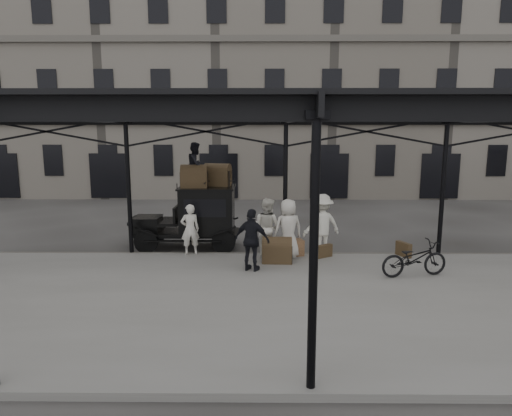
{
  "coord_description": "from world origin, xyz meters",
  "views": [
    {
      "loc": [
        -0.8,
        -12.39,
        4.18
      ],
      "look_at": [
        -0.93,
        1.6,
        1.7
      ],
      "focal_mm": 32.0,
      "sensor_mm": 36.0,
      "label": 1
    }
  ],
  "objects": [
    {
      "name": "porter_right",
      "position": [
        1.16,
        1.8,
        1.13
      ],
      "size": [
        1.45,
        1.15,
        1.96
      ],
      "primitive_type": "imported",
      "rotation": [
        0.0,
        0.0,
        3.52
      ],
      "color": "silver",
      "rests_on": "platform"
    },
    {
      "name": "building_frontage",
      "position": [
        0.0,
        18.0,
        7.0
      ],
      "size": [
        64.0,
        8.0,
        14.0
      ],
      "primitive_type": "cube",
      "color": "slate",
      "rests_on": "ground"
    },
    {
      "name": "bicycle",
      "position": [
        3.41,
        -0.34,
        0.65
      ],
      "size": [
        1.99,
        1.03,
        0.99
      ],
      "primitive_type": "imported",
      "rotation": [
        0.0,
        0.0,
        1.78
      ],
      "color": "black",
      "rests_on": "platform"
    },
    {
      "name": "porter_roof",
      "position": [
        -2.97,
        3.01,
        2.93
      ],
      "size": [
        0.7,
        0.83,
        1.51
      ],
      "primitive_type": "imported",
      "rotation": [
        0.0,
        0.0,
        1.37
      ],
      "color": "black",
      "rests_on": "taxi"
    },
    {
      "name": "steamer_trunk_roof_far",
      "position": [
        -2.27,
        3.31,
        2.5
      ],
      "size": [
        0.98,
        0.73,
        0.65
      ],
      "primitive_type": null,
      "rotation": [
        0.0,
        0.0,
        -0.24
      ],
      "color": "#493B22",
      "rests_on": "taxi"
    },
    {
      "name": "porter_left",
      "position": [
        -3.04,
        1.8,
        0.97
      ],
      "size": [
        0.68,
        0.54,
        1.63
      ],
      "primitive_type": "imported",
      "rotation": [
        0.0,
        0.0,
        3.41
      ],
      "color": "silver",
      "rests_on": "platform"
    },
    {
      "name": "porter_official",
      "position": [
        -1.03,
        0.12,
        1.04
      ],
      "size": [
        1.13,
        0.79,
        1.78
      ],
      "primitive_type": "imported",
      "rotation": [
        0.0,
        0.0,
        2.76
      ],
      "color": "black",
      "rests_on": "platform"
    },
    {
      "name": "canopy",
      "position": [
        0.0,
        -1.72,
        4.6
      ],
      "size": [
        22.5,
        9.0,
        4.74
      ],
      "color": "black",
      "rests_on": "ground"
    },
    {
      "name": "suitcase_upright",
      "position": [
        3.74,
        1.62,
        0.38
      ],
      "size": [
        0.38,
        0.61,
        0.45
      ],
      "primitive_type": "cube",
      "rotation": [
        0.0,
        0.0,
        0.41
      ],
      "color": "#493B22",
      "rests_on": "platform"
    },
    {
      "name": "steamer_trunk_roof_near",
      "position": [
        -3.02,
        2.86,
        2.5
      ],
      "size": [
        0.91,
        0.58,
        0.64
      ],
      "primitive_type": null,
      "rotation": [
        0.0,
        0.0,
        0.05
      ],
      "color": "#493B22",
      "rests_on": "taxi"
    },
    {
      "name": "platform",
      "position": [
        0.0,
        -2.0,
        0.07
      ],
      "size": [
        28.0,
        8.0,
        0.15
      ],
      "primitive_type": "cube",
      "color": "slate",
      "rests_on": "ground"
    },
    {
      "name": "suitcase_flat",
      "position": [
        1.2,
        1.48,
        0.35
      ],
      "size": [
        0.59,
        0.45,
        0.4
      ],
      "primitive_type": "cube",
      "rotation": [
        0.0,
        0.0,
        0.57
      ],
      "color": "#493B22",
      "rests_on": "platform"
    },
    {
      "name": "porter_midleft",
      "position": [
        -0.58,
        1.6,
        1.08
      ],
      "size": [
        1.15,
        1.11,
        1.86
      ],
      "primitive_type": "imported",
      "rotation": [
        0.0,
        0.0,
        2.49
      ],
      "color": "silver",
      "rests_on": "platform"
    },
    {
      "name": "porter_centre",
      "position": [
        0.07,
        1.44,
        1.08
      ],
      "size": [
        1.04,
        0.83,
        1.86
      ],
      "primitive_type": "imported",
      "rotation": [
        0.0,
        0.0,
        3.44
      ],
      "color": "beige",
      "rests_on": "platform"
    },
    {
      "name": "wicker_hamper",
      "position": [
        0.26,
        1.73,
        0.4
      ],
      "size": [
        0.7,
        0.59,
        0.5
      ],
      "primitive_type": "cube",
      "rotation": [
        0.0,
        0.0,
        0.26
      ],
      "color": "#8E6441",
      "rests_on": "platform"
    },
    {
      "name": "steamer_trunk_platform",
      "position": [
        -0.29,
        0.95,
        0.48
      ],
      "size": [
        0.91,
        0.58,
        0.65
      ],
      "primitive_type": null,
      "rotation": [
        0.0,
        0.0,
        -0.05
      ],
      "color": "#493B22",
      "rests_on": "platform"
    },
    {
      "name": "ground",
      "position": [
        0.0,
        0.0,
        0.0
      ],
      "size": [
        120.0,
        120.0,
        0.0
      ],
      "primitive_type": "plane",
      "color": "#383533",
      "rests_on": "ground"
    },
    {
      "name": "taxi",
      "position": [
        -2.94,
        3.11,
        1.2
      ],
      "size": [
        3.65,
        1.55,
        2.18
      ],
      "color": "black",
      "rests_on": "ground"
    }
  ]
}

